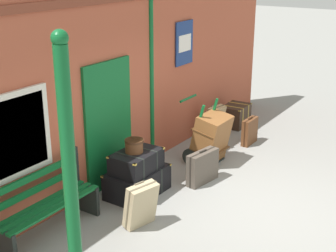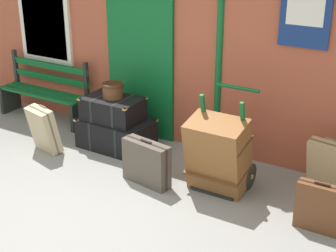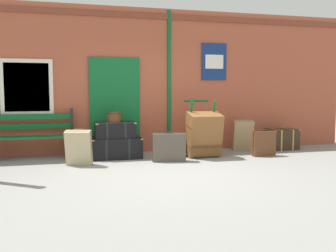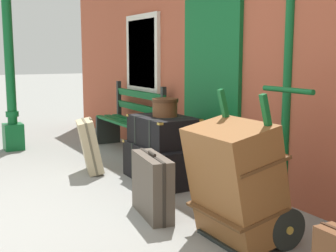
% 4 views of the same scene
% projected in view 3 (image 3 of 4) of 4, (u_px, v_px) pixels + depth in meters
% --- Properties ---
extents(ground_plane, '(60.00, 60.00, 0.00)m').
position_uv_depth(ground_plane, '(164.00, 176.00, 6.03)').
color(ground_plane, gray).
extents(brick_facade, '(10.40, 0.35, 3.20)m').
position_uv_depth(brick_facade, '(135.00, 81.00, 8.38)').
color(brick_facade, '#AD5138').
rests_on(brick_facade, ground).
extents(platform_bench, '(1.60, 0.43, 1.01)m').
position_uv_depth(platform_bench, '(33.00, 137.00, 7.53)').
color(platform_bench, '#0F5B28').
rests_on(platform_bench, ground).
extents(steamer_trunk_base, '(1.02, 0.67, 0.43)m').
position_uv_depth(steamer_trunk_base, '(117.00, 148.00, 7.65)').
color(steamer_trunk_base, black).
rests_on(steamer_trunk_base, ground).
extents(steamer_trunk_middle, '(0.82, 0.56, 0.33)m').
position_uv_depth(steamer_trunk_middle, '(115.00, 130.00, 7.60)').
color(steamer_trunk_middle, black).
rests_on(steamer_trunk_middle, steamer_trunk_base).
extents(round_hatbox, '(0.30, 0.30, 0.20)m').
position_uv_depth(round_hatbox, '(114.00, 116.00, 7.60)').
color(round_hatbox, brown).
rests_on(round_hatbox, steamer_trunk_middle).
extents(porters_trolley, '(0.71, 0.68, 1.18)m').
position_uv_depth(porters_trolley, '(201.00, 143.00, 7.90)').
color(porters_trolley, black).
rests_on(porters_trolley, ground).
extents(large_brown_trunk, '(0.70, 0.61, 0.95)m').
position_uv_depth(large_brown_trunk, '(204.00, 134.00, 7.71)').
color(large_brown_trunk, brown).
rests_on(large_brown_trunk, ground).
extents(suitcase_charcoal, '(0.52, 0.40, 0.68)m').
position_uv_depth(suitcase_charcoal, '(79.00, 148.00, 6.84)').
color(suitcase_charcoal, tan).
rests_on(suitcase_charcoal, ground).
extents(suitcase_umber, '(0.66, 0.29, 0.59)m').
position_uv_depth(suitcase_umber, '(169.00, 147.00, 7.24)').
color(suitcase_umber, '#51473D').
rests_on(suitcase_umber, ground).
extents(suitcase_caramel, '(0.50, 0.37, 0.73)m').
position_uv_depth(suitcase_caramel, '(243.00, 135.00, 8.53)').
color(suitcase_caramel, tan).
rests_on(suitcase_caramel, ground).
extents(suitcase_tan, '(0.50, 0.15, 0.57)m').
position_uv_depth(suitcase_tan, '(264.00, 144.00, 7.84)').
color(suitcase_tan, brown).
rests_on(suitcase_tan, ground).
extents(corner_trunk, '(0.71, 0.52, 0.49)m').
position_uv_depth(corner_trunk, '(281.00, 139.00, 8.76)').
color(corner_trunk, '#332319').
rests_on(corner_trunk, ground).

